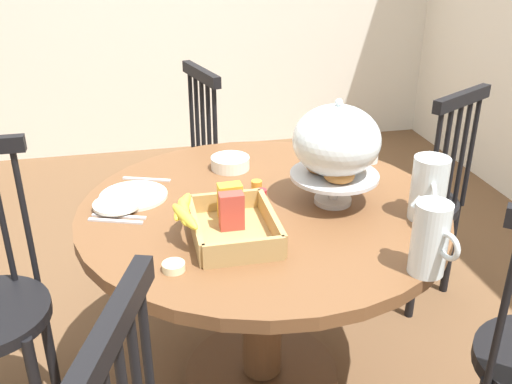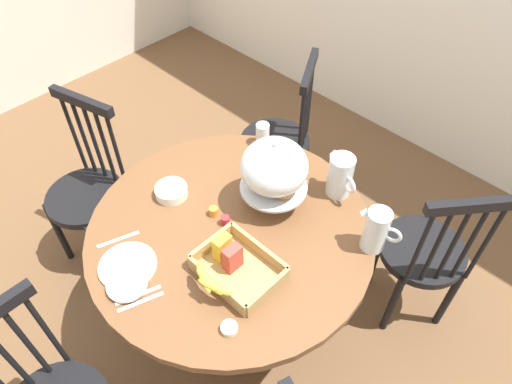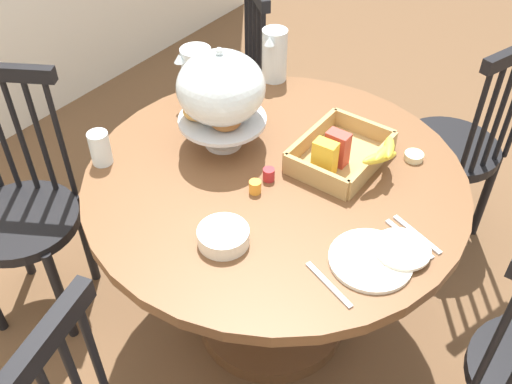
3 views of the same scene
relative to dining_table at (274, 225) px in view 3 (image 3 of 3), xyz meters
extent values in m
plane|color=brown|center=(-0.12, 0.04, -0.52)|extent=(10.00, 10.00, 0.00)
cylinder|color=brown|center=(0.00, 0.00, 0.20)|extent=(1.17, 1.17, 0.04)
cylinder|color=brown|center=(0.00, 0.00, -0.14)|extent=(0.14, 0.14, 0.63)
cylinder|color=brown|center=(0.00, 0.00, -0.49)|extent=(0.56, 0.56, 0.06)
cylinder|color=black|center=(0.57, 0.68, -0.07)|extent=(0.40, 0.40, 0.04)
cylinder|color=black|center=(0.55, 0.88, -0.30)|extent=(0.04, 0.04, 0.45)
cylinder|color=black|center=(0.37, 0.66, -0.30)|extent=(0.04, 0.04, 0.45)
cylinder|color=black|center=(0.76, 0.70, -0.30)|extent=(0.04, 0.04, 0.45)
cylinder|color=black|center=(0.58, 0.49, -0.30)|extent=(0.04, 0.04, 0.45)
cylinder|color=black|center=(0.78, 0.69, 0.17)|extent=(0.02, 0.02, 0.48)
cylinder|color=black|center=(0.73, 0.63, 0.17)|extent=(0.02, 0.02, 0.48)
cylinder|color=black|center=(0.69, 0.58, 0.17)|extent=(0.02, 0.02, 0.48)
cylinder|color=black|center=(0.64, 0.53, 0.17)|extent=(0.02, 0.02, 0.48)
cylinder|color=black|center=(0.60, 0.47, 0.17)|extent=(0.02, 0.02, 0.48)
cylinder|color=black|center=(-0.45, 0.77, -0.07)|extent=(0.40, 0.40, 0.04)
cylinder|color=black|center=(-0.50, 0.57, -0.30)|extent=(0.04, 0.04, 0.45)
cylinder|color=black|center=(-0.39, 0.96, -0.30)|extent=(0.04, 0.04, 0.45)
cylinder|color=black|center=(-0.25, 0.72, -0.30)|extent=(0.04, 0.04, 0.45)
cylinder|color=black|center=(-0.34, 0.91, 0.17)|extent=(0.02, 0.02, 0.48)
cylinder|color=black|center=(-0.31, 0.85, 0.17)|extent=(0.02, 0.02, 0.48)
cylinder|color=black|center=(-0.27, 0.79, 0.17)|extent=(0.02, 0.02, 0.48)
cylinder|color=black|center=(-0.24, 0.73, 0.17)|extent=(0.02, 0.02, 0.48)
cylinder|color=black|center=(-0.76, -0.04, 0.17)|extent=(0.02, 0.02, 0.48)
cube|color=black|center=(-0.90, -0.07, 0.43)|extent=(0.36, 0.13, 0.05)
cylinder|color=black|center=(0.14, -0.75, -0.30)|extent=(0.04, 0.04, 0.45)
cylinder|color=black|center=(-0.16, -0.75, 0.17)|extent=(0.02, 0.02, 0.48)
cylinder|color=black|center=(0.84, -0.29, -0.07)|extent=(0.40, 0.40, 0.04)
cylinder|color=black|center=(1.02, -0.20, -0.30)|extent=(0.04, 0.04, 0.45)
cylinder|color=black|center=(0.75, -0.11, -0.30)|extent=(0.04, 0.04, 0.45)
cylinder|color=black|center=(0.93, -0.46, -0.30)|extent=(0.04, 0.04, 0.45)
cylinder|color=black|center=(0.66, -0.37, -0.30)|extent=(0.04, 0.04, 0.45)
cylinder|color=black|center=(0.85, -0.46, 0.17)|extent=(0.02, 0.02, 0.48)
cylinder|color=black|center=(0.79, -0.44, 0.17)|extent=(0.02, 0.02, 0.48)
cylinder|color=black|center=(0.72, -0.42, 0.17)|extent=(0.02, 0.02, 0.48)
cylinder|color=black|center=(0.65, -0.39, 0.17)|extent=(0.02, 0.02, 0.48)
cylinder|color=silver|center=(0.03, 0.22, 0.23)|extent=(0.12, 0.12, 0.02)
cylinder|color=silver|center=(0.03, 0.22, 0.26)|extent=(0.03, 0.03, 0.09)
cylinder|color=silver|center=(0.03, 0.22, 0.31)|extent=(0.28, 0.28, 0.01)
torus|color=#B27033|center=(0.08, 0.22, 0.34)|extent=(0.10, 0.10, 0.03)
torus|color=#D19347|center=(-0.01, 0.29, 0.34)|extent=(0.10, 0.10, 0.03)
torus|color=#935628|center=(0.00, 0.19, 0.34)|extent=(0.10, 0.10, 0.03)
ellipsoid|color=silver|center=(0.03, 0.22, 0.43)|extent=(0.27, 0.27, 0.22)
sphere|color=silver|center=(0.03, 0.22, 0.55)|extent=(0.02, 0.02, 0.02)
cylinder|color=silver|center=(0.19, 0.46, 0.32)|extent=(0.11, 0.11, 0.20)
cylinder|color=orange|center=(0.19, 0.46, 0.29)|extent=(0.09, 0.09, 0.13)
cone|color=silver|center=(0.13, 0.49, 0.40)|extent=(0.05, 0.05, 0.03)
torus|color=silver|center=(0.25, 0.44, 0.33)|extent=(0.07, 0.04, 0.07)
cylinder|color=silver|center=(0.46, 0.32, 0.32)|extent=(0.09, 0.09, 0.20)
cylinder|color=white|center=(0.46, 0.32, 0.29)|extent=(0.08, 0.08, 0.13)
cone|color=silver|center=(0.41, 0.31, 0.40)|extent=(0.04, 0.04, 0.03)
torus|color=silver|center=(0.52, 0.34, 0.33)|extent=(0.08, 0.03, 0.07)
cube|color=tan|center=(0.18, -0.12, 0.22)|extent=(0.30, 0.22, 0.01)
cube|color=tan|center=(0.18, -0.23, 0.25)|extent=(0.30, 0.02, 0.07)
cube|color=tan|center=(0.18, -0.01, 0.25)|extent=(0.30, 0.02, 0.07)
cube|color=tan|center=(0.03, -0.12, 0.25)|extent=(0.02, 0.22, 0.07)
cube|color=tan|center=(0.33, -0.12, 0.25)|extent=(0.02, 0.22, 0.07)
cube|color=gold|center=(0.08, -0.12, 0.29)|extent=(0.05, 0.07, 0.11)
cube|color=#B23D33|center=(0.15, -0.13, 0.29)|extent=(0.04, 0.07, 0.11)
ellipsoid|color=yellow|center=(0.15, -0.26, 0.31)|extent=(0.14, 0.08, 0.05)
ellipsoid|color=yellow|center=(0.18, -0.26, 0.31)|extent=(0.13, 0.03, 0.05)
ellipsoid|color=yellow|center=(0.21, -0.26, 0.31)|extent=(0.14, 0.08, 0.05)
cylinder|color=white|center=(-0.15, -0.40, 0.22)|extent=(0.22, 0.22, 0.01)
cylinder|color=white|center=(-0.07, -0.45, 0.24)|extent=(0.15, 0.15, 0.01)
cylinder|color=white|center=(-0.32, -0.05, 0.24)|extent=(0.14, 0.14, 0.04)
cylinder|color=silver|center=(-0.27, 0.47, 0.27)|extent=(0.06, 0.06, 0.11)
cylinder|color=beige|center=(0.32, -0.31, 0.23)|extent=(0.06, 0.06, 0.02)
cylinder|color=#B7282D|center=(-0.03, 0.00, 0.24)|extent=(0.04, 0.04, 0.04)
cylinder|color=orange|center=(-0.10, 0.00, 0.24)|extent=(0.04, 0.04, 0.04)
cube|color=silver|center=(-0.01, -0.45, 0.22)|extent=(0.07, 0.16, 0.01)
cube|color=silver|center=(0.01, -0.46, 0.22)|extent=(0.07, 0.16, 0.01)
cube|color=silver|center=(-0.28, -0.35, 0.22)|extent=(0.07, 0.16, 0.01)
camera|label=1|loc=(1.60, -0.37, 1.05)|focal=40.54mm
camera|label=2|loc=(0.90, -0.78, 1.72)|focal=33.01mm
camera|label=3|loc=(-1.13, -0.75, 1.35)|focal=40.55mm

